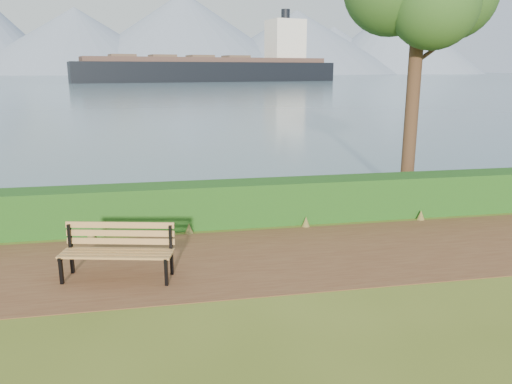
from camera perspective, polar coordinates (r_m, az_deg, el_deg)
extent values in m
plane|color=#4E5C1A|center=(9.46, -0.16, -8.28)|extent=(140.00, 140.00, 0.00)
cube|color=brown|center=(9.73, -0.49, -7.59)|extent=(40.00, 3.40, 0.01)
cube|color=#174313|center=(11.73, -2.51, -1.30)|extent=(32.00, 0.85, 1.00)
cube|color=slate|center=(268.64, -10.75, 12.84)|extent=(700.00, 510.00, 0.00)
cone|color=gray|center=(408.32, -19.82, 15.92)|extent=(160.00, 160.00, 48.00)
cone|color=gray|center=(415.08, -8.19, 17.49)|extent=(190.00, 190.00, 62.00)
cone|color=gray|center=(424.13, 4.65, 16.68)|extent=(170.00, 170.00, 50.00)
cone|color=gray|center=(465.33, 15.53, 16.48)|extent=(150.00, 150.00, 58.00)
cone|color=gray|center=(438.91, -12.36, 15.34)|extent=(120.00, 120.00, 35.00)
cone|color=gray|center=(459.65, 8.78, 15.73)|extent=(130.00, 130.00, 40.00)
cube|color=black|center=(9.16, -21.39, -8.41)|extent=(0.07, 0.07, 0.48)
cube|color=black|center=(9.49, -20.40, -6.14)|extent=(0.07, 0.07, 0.92)
cube|color=black|center=(9.29, -20.94, -6.69)|extent=(0.17, 0.55, 0.05)
cube|color=black|center=(8.62, -10.23, -9.04)|extent=(0.07, 0.07, 0.48)
cube|color=black|center=(8.97, -9.67, -6.59)|extent=(0.07, 0.07, 0.92)
cube|color=black|center=(8.76, -9.97, -7.19)|extent=(0.17, 0.55, 0.05)
cube|color=#A07B3E|center=(8.79, -16.02, -7.23)|extent=(1.90, 0.52, 0.04)
cube|color=#A07B3E|center=(8.91, -15.76, -6.92)|extent=(1.90, 0.52, 0.04)
cube|color=#A07B3E|center=(9.03, -15.50, -6.62)|extent=(1.90, 0.52, 0.04)
cube|color=#A07B3E|center=(9.15, -15.25, -6.33)|extent=(1.90, 0.52, 0.04)
cube|color=#A07B3E|center=(9.17, -15.19, -5.44)|extent=(1.89, 0.47, 0.11)
cube|color=#A07B3E|center=(9.12, -15.25, -4.56)|extent=(1.89, 0.47, 0.11)
cube|color=#A07B3E|center=(9.08, -15.31, -3.66)|extent=(1.89, 0.47, 0.11)
cylinder|color=#352215|center=(14.40, 17.61, 12.12)|extent=(0.37, 0.37, 6.58)
sphere|color=#1E4A18|center=(13.89, 19.72, 19.49)|extent=(2.19, 2.19, 2.19)
cylinder|color=#352215|center=(14.60, 19.30, 14.89)|extent=(0.96, 0.11, 0.72)
cylinder|color=#352215|center=(14.34, 16.45, 16.95)|extent=(0.74, 0.35, 0.66)
cube|color=black|center=(152.89, -5.36, 13.07)|extent=(79.27, 29.30, 7.85)
cube|color=#4D362E|center=(152.90, -5.40, 14.79)|extent=(72.87, 26.71, 1.35)
cube|color=silver|center=(162.76, 3.35, 16.90)|extent=(11.88, 11.24, 12.33)
cylinder|color=black|center=(163.32, 3.39, 19.45)|extent=(2.69, 2.69, 3.92)
cube|color=brown|center=(146.98, -15.07, 14.79)|extent=(8.19, 8.70, 0.90)
cube|color=brown|center=(149.14, -10.67, 14.99)|extent=(8.19, 8.70, 0.90)
cube|color=brown|center=(152.10, -6.41, 15.11)|extent=(8.19, 8.70, 0.90)
cube|color=brown|center=(155.81, -2.33, 15.15)|extent=(8.19, 8.70, 0.90)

